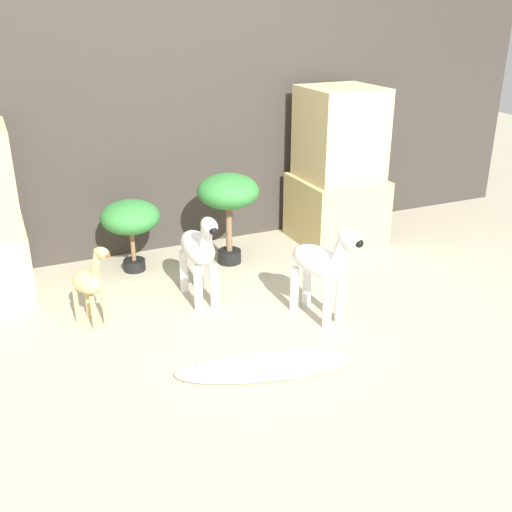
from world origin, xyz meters
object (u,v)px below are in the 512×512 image
zebra_left (199,251)px  giraffe_figurine (90,282)px  potted_palm_front (228,195)px  zebra_right (322,265)px  surfboard (262,366)px  potted_palm_back (131,219)px

zebra_left → giraffe_figurine: 0.67m
giraffe_figurine → potted_palm_front: 1.20m
zebra_right → giraffe_figurine: zebra_right is taller
zebra_right → giraffe_figurine: size_ratio=1.19×
zebra_left → potted_palm_front: potted_palm_front is taller
zebra_left → potted_palm_front: bearing=51.7°
zebra_left → giraffe_figurine: bearing=-177.2°
giraffe_figurine → zebra_left: bearing=2.8°
potted_palm_front → surfboard: 1.47m
potted_palm_front → potted_palm_back: potted_palm_front is taller
zebra_right → surfboard: bearing=-146.2°
giraffe_figurine → potted_palm_back: bearing=59.3°
zebra_right → potted_palm_front: 1.02m
zebra_right → surfboard: zebra_right is taller
potted_palm_front → surfboard: bearing=-104.8°
zebra_right → zebra_left: (-0.57, 0.49, 0.00)m
potted_palm_front → potted_palm_back: size_ratio=1.29×
zebra_left → surfboard: bearing=-87.7°
zebra_left → potted_palm_back: (-0.27, 0.63, 0.04)m
potted_palm_back → surfboard: (0.30, -1.49, -0.36)m
zebra_left → surfboard: zebra_left is taller
zebra_right → zebra_left: bearing=139.2°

